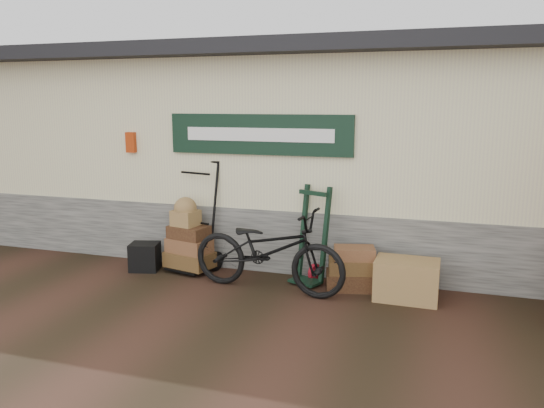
# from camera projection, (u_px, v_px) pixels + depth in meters

# --- Properties ---
(ground) EXTENTS (80.00, 80.00, 0.00)m
(ground) POSITION_uv_depth(u_px,v_px,m) (257.00, 297.00, 6.58)
(ground) COLOR black
(ground) RESTS_ON ground
(station_building) EXTENTS (14.40, 4.10, 3.20)m
(station_building) POSITION_uv_depth(u_px,v_px,m) (310.00, 149.00, 8.84)
(station_building) COLOR #4C4C47
(station_building) RESTS_ON ground
(porter_trolley) EXTENTS (0.92, 0.77, 1.60)m
(porter_trolley) POSITION_uv_depth(u_px,v_px,m) (196.00, 215.00, 7.59)
(porter_trolley) COLOR black
(porter_trolley) RESTS_ON ground
(green_barrow) EXTENTS (0.58, 0.55, 1.30)m
(green_barrow) POSITION_uv_depth(u_px,v_px,m) (312.00, 235.00, 7.02)
(green_barrow) COLOR black
(green_barrow) RESTS_ON ground
(suitcase_stack) EXTENTS (0.72, 0.54, 0.57)m
(suitcase_stack) POSITION_uv_depth(u_px,v_px,m) (352.00, 268.00, 6.83)
(suitcase_stack) COLOR #331810
(suitcase_stack) RESTS_ON ground
(wicker_hamper) EXTENTS (0.77, 0.51, 0.50)m
(wicker_hamper) POSITION_uv_depth(u_px,v_px,m) (407.00, 280.00, 6.48)
(wicker_hamper) COLOR olive
(wicker_hamper) RESTS_ON ground
(black_trunk) EXTENTS (0.47, 0.43, 0.40)m
(black_trunk) POSITION_uv_depth(u_px,v_px,m) (145.00, 257.00, 7.62)
(black_trunk) COLOR black
(black_trunk) RESTS_ON ground
(bicycle) EXTENTS (0.92, 2.12, 1.20)m
(bicycle) POSITION_uv_depth(u_px,v_px,m) (268.00, 245.00, 6.71)
(bicycle) COLOR black
(bicycle) RESTS_ON ground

